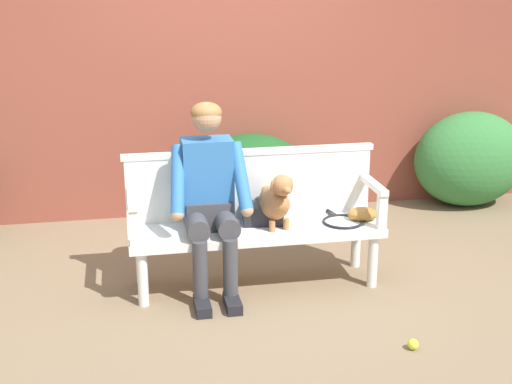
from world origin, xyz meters
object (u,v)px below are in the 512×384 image
at_px(person_seated, 209,192).
at_px(sports_bag, 263,213).
at_px(garden_bench, 256,234).
at_px(tennis_ball, 413,344).
at_px(baseball_glove, 363,214).
at_px(tennis_racket, 341,220).
at_px(dog_on_bench, 276,200).

bearing_deg(person_seated, sports_bag, 10.85).
bearing_deg(garden_bench, tennis_ball, -55.53).
xyz_separation_m(sports_bag, tennis_ball, (0.67, -1.13, -0.47)).
bearing_deg(tennis_ball, garden_bench, 124.47).
bearing_deg(baseball_glove, tennis_ball, -92.98).
height_order(tennis_racket, baseball_glove, baseball_glove).
height_order(person_seated, tennis_racket, person_seated).
relative_size(garden_bench, tennis_racket, 3.03).
bearing_deg(person_seated, garden_bench, 1.74).
xyz_separation_m(person_seated, dog_on_bench, (0.45, -0.05, -0.07)).
xyz_separation_m(garden_bench, sports_bag, (0.06, 0.06, 0.13)).
height_order(dog_on_bench, tennis_ball, dog_on_bench).
relative_size(garden_bench, person_seated, 1.34).
bearing_deg(garden_bench, baseball_glove, -0.89).
height_order(dog_on_bench, baseball_glove, dog_on_bench).
xyz_separation_m(tennis_racket, baseball_glove, (0.16, 0.01, 0.04)).
bearing_deg(person_seated, baseball_glove, -0.11).
relative_size(person_seated, dog_on_bench, 3.21).
bearing_deg(tennis_racket, dog_on_bench, -175.15).
height_order(dog_on_bench, tennis_racket, dog_on_bench).
height_order(garden_bench, tennis_ball, garden_bench).
height_order(baseball_glove, tennis_ball, baseball_glove).
distance_m(tennis_racket, sports_bag, 0.56).
bearing_deg(tennis_ball, sports_bag, 120.68).
bearing_deg(sports_bag, person_seated, -169.15).
distance_m(person_seated, tennis_racket, 0.97).
relative_size(dog_on_bench, baseball_glove, 1.85).
distance_m(sports_bag, tennis_ball, 1.40).
bearing_deg(sports_bag, tennis_racket, -8.48).
height_order(person_seated, dog_on_bench, person_seated).
bearing_deg(sports_bag, garden_bench, -134.03).
bearing_deg(tennis_racket, person_seated, 179.53).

